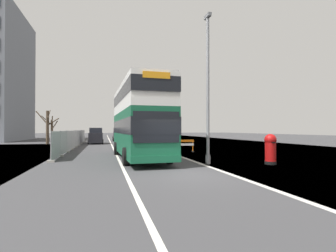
{
  "coord_description": "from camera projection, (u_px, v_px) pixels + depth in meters",
  "views": [
    {
      "loc": [
        -3.39,
        -10.95,
        1.99
      ],
      "look_at": [
        0.47,
        4.9,
        2.2
      ],
      "focal_mm": 28.05,
      "sensor_mm": 36.0,
      "label": 1
    }
  ],
  "objects": [
    {
      "name": "roadworks_barrier",
      "position": [
        184.0,
        144.0,
        22.91
      ],
      "size": [
        1.72,
        0.47,
        1.09
      ],
      "color": "orange",
      "rests_on": "ground"
    },
    {
      "name": "car_receding_mid",
      "position": [
        118.0,
        135.0,
        44.96
      ],
      "size": [
        1.9,
        4.55,
        2.27
      ],
      "color": "black",
      "rests_on": "ground"
    },
    {
      "name": "construction_site_fence",
      "position": [
        75.0,
        139.0,
        29.02
      ],
      "size": [
        0.44,
        27.4,
        1.91
      ],
      "color": "#A8AAAD",
      "rests_on": "ground"
    },
    {
      "name": "ground",
      "position": [
        195.0,
        175.0,
        11.66
      ],
      "size": [
        140.0,
        280.0,
        0.1
      ],
      "color": "#38383A"
    },
    {
      "name": "lamppost_foreground",
      "position": [
        208.0,
        93.0,
        15.1
      ],
      "size": [
        0.29,
        0.7,
        8.64
      ],
      "color": "gray",
      "rests_on": "ground"
    },
    {
      "name": "bare_tree_far_verge_near",
      "position": [
        48.0,
        126.0,
        35.08
      ],
      "size": [
        2.98,
        1.75,
        4.64
      ],
      "color": "#4C3D2D",
      "rests_on": "ground"
    },
    {
      "name": "bare_tree_far_verge_mid",
      "position": [
        52.0,
        129.0,
        43.26
      ],
      "size": [
        2.67,
        3.11,
        4.31
      ],
      "color": "#4C3D2D",
      "rests_on": "ground"
    },
    {
      "name": "red_pillar_postbox",
      "position": [
        270.0,
        148.0,
        14.9
      ],
      "size": [
        0.67,
        0.67,
        1.73
      ],
      "color": "black",
      "rests_on": "ground"
    },
    {
      "name": "car_oncoming_near",
      "position": [
        96.0,
        136.0,
        36.36
      ],
      "size": [
        2.0,
        4.55,
        2.21
      ],
      "color": "black",
      "rests_on": "ground"
    },
    {
      "name": "double_decker_bus",
      "position": [
        138.0,
        120.0,
        18.06
      ],
      "size": [
        3.07,
        11.12,
        4.97
      ],
      "color": "#145638",
      "rests_on": "ground"
    },
    {
      "name": "car_receding_far",
      "position": [
        118.0,
        134.0,
        52.77
      ],
      "size": [
        1.97,
        4.15,
        2.19
      ],
      "color": "silver",
      "rests_on": "ground"
    }
  ]
}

